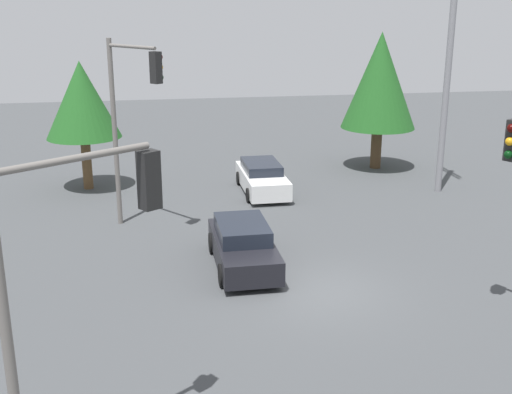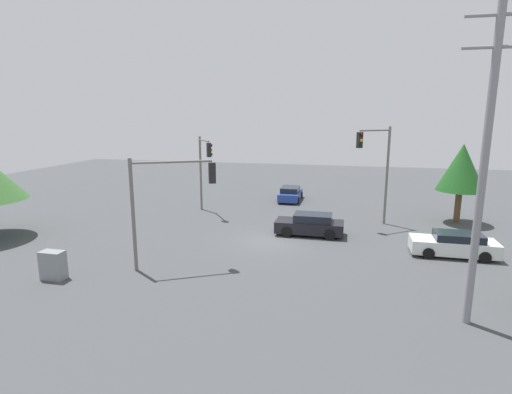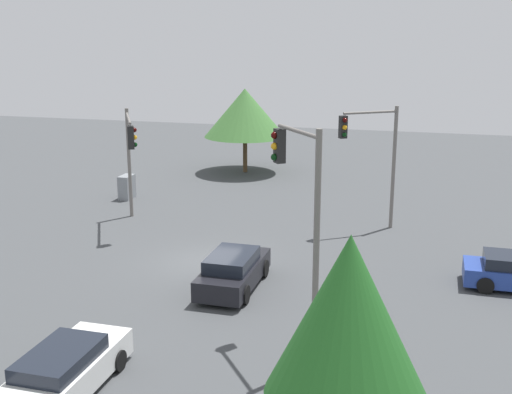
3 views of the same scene
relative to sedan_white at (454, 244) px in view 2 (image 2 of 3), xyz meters
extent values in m
plane|color=#424447|center=(10.41, -0.27, -0.65)|extent=(80.00, 80.00, 0.00)
cube|color=silver|center=(0.04, 0.00, -0.11)|extent=(4.51, 1.73, 0.76)
cube|color=black|center=(-0.18, 0.00, 0.48)|extent=(2.48, 1.52, 0.41)
cylinder|color=black|center=(1.44, 0.82, -0.34)|extent=(0.62, 0.22, 0.62)
cylinder|color=black|center=(1.44, -0.82, -0.34)|extent=(0.62, 0.22, 0.62)
cylinder|color=black|center=(-1.35, 0.82, -0.34)|extent=(0.62, 0.22, 0.62)
cylinder|color=black|center=(-1.35, -0.82, -0.34)|extent=(0.62, 0.22, 0.62)
cube|color=#233D93|center=(11.00, -12.60, -0.14)|extent=(1.76, 4.06, 0.68)
cube|color=black|center=(11.00, -12.39, 0.43)|extent=(1.55, 2.23, 0.45)
cylinder|color=black|center=(11.84, -13.85, -0.34)|extent=(0.22, 0.64, 0.64)
cylinder|color=black|center=(10.17, -13.85, -0.34)|extent=(0.22, 0.64, 0.64)
cylinder|color=black|center=(11.84, -11.34, -0.34)|extent=(0.22, 0.64, 0.64)
cylinder|color=black|center=(10.17, -11.34, -0.34)|extent=(0.22, 0.64, 0.64)
cube|color=black|center=(8.24, -2.15, -0.09)|extent=(4.39, 1.78, 0.74)
cube|color=black|center=(8.02, -2.15, 0.53)|extent=(2.41, 1.56, 0.49)
cylinder|color=black|center=(9.59, -1.31, -0.31)|extent=(0.70, 0.22, 0.70)
cylinder|color=black|center=(9.59, -3.00, -0.31)|extent=(0.70, 0.22, 0.70)
cylinder|color=black|center=(6.88, -1.31, -0.31)|extent=(0.70, 0.22, 0.70)
cylinder|color=black|center=(6.88, -3.00, -0.31)|extent=(0.70, 0.22, 0.70)
cylinder|color=slate|center=(17.69, -7.37, 2.36)|extent=(0.18, 0.18, 6.04)
cylinder|color=slate|center=(16.90, -6.21, 5.13)|extent=(1.69, 2.38, 0.12)
cube|color=black|center=(16.10, -5.05, 4.51)|extent=(0.42, 0.44, 1.05)
sphere|color=#360503|center=(15.96, -5.15, 4.84)|extent=(0.22, 0.22, 0.22)
sphere|color=orange|center=(15.96, -5.15, 4.51)|extent=(0.22, 0.22, 0.22)
sphere|color=black|center=(15.96, -5.15, 4.17)|extent=(0.22, 0.22, 0.22)
cylinder|color=slate|center=(16.13, 5.97, 2.19)|extent=(0.18, 0.18, 5.69)
cylinder|color=slate|center=(14.39, 5.02, 4.79)|extent=(3.54, 2.01, 0.12)
cube|color=black|center=(12.65, 4.06, 4.16)|extent=(0.43, 0.41, 1.05)
sphere|color=#360503|center=(12.74, 3.91, 4.50)|extent=(0.22, 0.22, 0.22)
sphere|color=orange|center=(12.74, 3.91, 4.16)|extent=(0.22, 0.22, 0.22)
sphere|color=black|center=(12.74, 3.91, 3.83)|extent=(0.22, 0.22, 0.22)
cylinder|color=slate|center=(3.25, -6.15, 2.82)|extent=(0.18, 0.18, 6.95)
cylinder|color=slate|center=(4.26, -5.37, 6.04)|extent=(2.10, 1.65, 0.12)
cube|color=black|center=(5.27, -4.59, 5.42)|extent=(0.44, 0.43, 1.05)
sphere|color=#360503|center=(5.17, -4.46, 5.75)|extent=(0.22, 0.22, 0.22)
sphere|color=orange|center=(5.17, -4.46, 5.42)|extent=(0.22, 0.22, 0.22)
sphere|color=black|center=(5.17, -4.46, 5.08)|extent=(0.22, 0.22, 0.22)
cylinder|color=gray|center=(1.30, 7.81, 5.09)|extent=(0.28, 0.28, 11.50)
cylinder|color=gray|center=(1.30, 7.81, 10.24)|extent=(2.20, 0.12, 0.12)
cylinder|color=gray|center=(1.30, 7.81, 9.24)|extent=(2.20, 0.12, 0.12)
cube|color=gray|center=(19.41, 7.86, 0.04)|extent=(1.12, 0.63, 1.38)
cylinder|color=brown|center=(-1.94, -7.70, 0.53)|extent=(0.43, 0.43, 2.37)
cone|color=#1E561E|center=(-1.94, -7.70, 3.40)|extent=(3.29, 3.29, 3.37)
camera|label=1|loc=(27.12, -5.11, 7.50)|focal=45.00mm
camera|label=2|loc=(5.90, 23.12, 7.03)|focal=28.00mm
camera|label=3|loc=(-13.51, -9.04, 8.78)|focal=45.00mm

